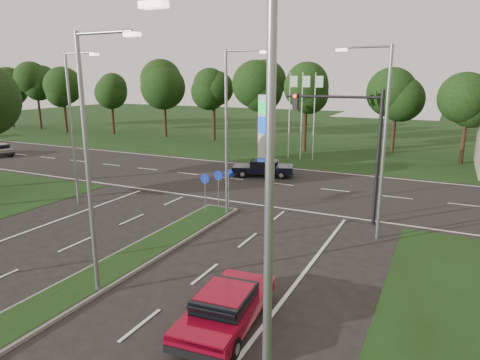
% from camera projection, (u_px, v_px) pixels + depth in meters
% --- Properties ---
extents(verge_far, '(160.00, 50.00, 0.02)m').
position_uv_depth(verge_far, '(354.00, 134.00, 58.60)').
color(verge_far, black).
rests_on(verge_far, ground).
extents(cross_road, '(160.00, 12.00, 0.02)m').
position_uv_depth(cross_road, '(268.00, 183.00, 31.51)').
color(cross_road, black).
rests_on(cross_road, ground).
extents(median_kerb, '(2.00, 26.00, 0.12)m').
position_uv_depth(median_kerb, '(36.00, 313.00, 14.03)').
color(median_kerb, slate).
rests_on(median_kerb, ground).
extents(streetlight_median_near, '(2.53, 0.22, 9.00)m').
position_uv_depth(streetlight_median_near, '(91.00, 155.00, 14.17)').
color(streetlight_median_near, gray).
rests_on(streetlight_median_near, ground).
extents(streetlight_median_far, '(2.53, 0.22, 9.00)m').
position_uv_depth(streetlight_median_far, '(230.00, 125.00, 22.91)').
color(streetlight_median_far, gray).
rests_on(streetlight_median_far, ground).
extents(streetlight_left_far, '(2.53, 0.22, 9.00)m').
position_uv_depth(streetlight_left_far, '(74.00, 121.00, 25.13)').
color(streetlight_left_far, gray).
rests_on(streetlight_left_far, ground).
extents(streetlight_right_far, '(2.53, 0.22, 9.00)m').
position_uv_depth(streetlight_right_far, '(381.00, 133.00, 19.58)').
color(streetlight_right_far, gray).
rests_on(streetlight_right_far, ground).
extents(streetlight_right_near, '(2.53, 0.22, 9.00)m').
position_uv_depth(streetlight_right_near, '(258.00, 227.00, 7.35)').
color(streetlight_right_near, gray).
rests_on(streetlight_right_near, ground).
extents(traffic_signal, '(5.10, 0.42, 7.00)m').
position_uv_depth(traffic_signal, '(353.00, 135.00, 22.11)').
color(traffic_signal, black).
rests_on(traffic_signal, ground).
extents(median_signs, '(1.16, 1.76, 2.38)m').
position_uv_depth(median_signs, '(218.00, 183.00, 24.47)').
color(median_signs, gray).
rests_on(median_signs, ground).
extents(gas_pylon, '(5.80, 1.26, 8.00)m').
position_uv_depth(gas_pylon, '(268.00, 125.00, 40.28)').
color(gas_pylon, silver).
rests_on(gas_pylon, ground).
extents(treeline_far, '(6.00, 6.00, 9.90)m').
position_uv_depth(treeline_far, '(329.00, 85.00, 43.79)').
color(treeline_far, black).
rests_on(treeline_far, ground).
extents(red_sedan, '(2.20, 4.60, 1.23)m').
position_uv_depth(red_sedan, '(226.00, 307.00, 13.25)').
color(red_sedan, maroon).
rests_on(red_sedan, ground).
extents(navy_sedan, '(5.00, 3.25, 1.28)m').
position_uv_depth(navy_sedan, '(263.00, 168.00, 33.47)').
color(navy_sedan, black).
rests_on(navy_sedan, ground).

